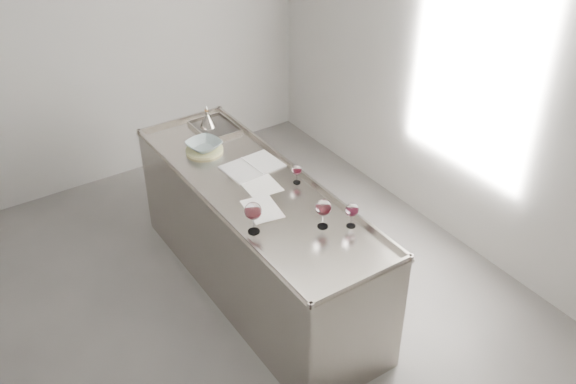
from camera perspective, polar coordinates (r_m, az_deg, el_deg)
room_shell at (r=3.83m, az=-7.20°, el=1.87°), size 4.54×5.04×2.84m
counter at (r=4.77m, az=-2.78°, el=-4.22°), size 0.77×2.42×0.97m
wine_glass_left at (r=3.99m, az=-3.12°, el=-1.76°), size 0.11×0.11×0.22m
wine_glass_middle at (r=4.04m, az=3.16°, el=-1.45°), size 0.10×0.10×0.20m
wine_glass_right at (r=4.07m, az=5.70°, el=-1.65°), size 0.09×0.09×0.17m
wine_glass_small at (r=4.49m, az=0.80°, el=1.91°), size 0.07×0.07×0.14m
notebook at (r=4.72m, az=-3.20°, el=2.29°), size 0.43×0.31×0.02m
loose_paper_top at (r=4.53m, az=-2.61°, el=0.78°), size 0.26×0.35×0.00m
loose_paper_under at (r=4.27m, az=-2.30°, el=-1.50°), size 0.25×0.33×0.00m
trivet at (r=4.96m, az=-7.44°, el=3.74°), size 0.34×0.34×0.02m
ceramic_bowl at (r=4.94m, az=-7.48°, el=4.15°), size 0.29×0.29×0.06m
wine_funnel at (r=5.28m, az=-7.19°, el=6.34°), size 0.13×0.13×0.19m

